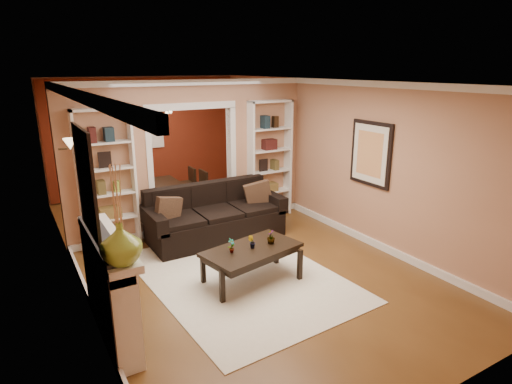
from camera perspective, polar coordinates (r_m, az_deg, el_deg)
floor at (r=7.21m, az=-4.43°, el=-7.49°), size 8.00×8.00×0.00m
ceiling at (r=6.59m, az=-4.96°, el=14.50°), size 8.00×8.00×0.00m
wall_back at (r=10.46m, az=-14.42°, el=7.30°), size 8.00×0.00×8.00m
wall_front at (r=3.79m, az=23.28°, el=-9.38°), size 8.00×0.00×8.00m
wall_left at (r=6.17m, az=-23.81°, el=0.31°), size 0.00×8.00×8.00m
wall_right at (r=7.99m, az=10.03°, el=4.87°), size 0.00×8.00×8.00m
partition_wall at (r=7.85m, az=-8.54°, el=4.73°), size 4.50×0.15×2.70m
red_back_panel at (r=10.43m, az=-14.36°, el=7.12°), size 4.44×0.04×2.64m
dining_window at (r=10.36m, az=-14.39°, el=8.34°), size 0.78×0.03×0.98m
area_rug at (r=6.30m, az=-2.23°, el=-11.11°), size 2.60×3.51×0.01m
sofa at (r=7.45m, az=-5.42°, el=-2.83°), size 2.39×1.03×0.93m
pillow_left at (r=7.07m, az=-11.62°, el=-2.41°), size 0.45×0.21×0.43m
pillow_right at (r=7.74m, az=0.28°, el=-0.29°), size 0.48×0.26×0.46m
coffee_table at (r=6.05m, az=-0.56°, el=-9.67°), size 1.45×0.98×0.51m
plant_left at (r=5.76m, az=-3.28°, el=-7.16°), size 0.13×0.12×0.21m
plant_center at (r=5.91m, az=-0.57°, el=-6.69°), size 0.12×0.12×0.18m
plant_right at (r=6.05m, az=2.00°, el=-5.99°), size 0.16×0.16×0.20m
bookshelf_left at (r=7.31m, az=-19.27°, el=1.51°), size 0.90×0.30×2.30m
bookshelf_right at (r=8.43m, az=1.77°, el=4.33°), size 0.90×0.30×2.30m
fireplace at (r=5.07m, az=-18.70°, el=-11.92°), size 0.32×1.70×1.16m
vase at (r=4.12m, az=-17.58°, el=-6.55°), size 0.46×0.46×0.40m
mirror at (r=4.62m, az=-21.76°, el=1.27°), size 0.03×0.95×1.10m
wall_sconce at (r=6.62m, az=-24.05°, el=5.57°), size 0.18×0.18×0.22m
framed_art at (r=7.21m, az=15.01°, el=4.94°), size 0.04×0.85×1.05m
dining_table at (r=9.33m, az=-12.00°, el=-0.51°), size 1.46×0.81×0.51m
dining_chair_nw at (r=8.86m, az=-14.78°, el=-0.64°), size 0.50×0.50×0.80m
dining_chair_ne at (r=9.20m, az=-8.21°, el=0.39°), size 0.44×0.44×0.80m
dining_chair_sw at (r=9.41m, az=-15.83°, el=0.56°), size 0.55×0.55×0.89m
dining_chair_se at (r=9.74m, az=-9.56°, el=1.07°), size 0.44×0.44×0.75m
chandelier at (r=9.14m, az=-12.35°, el=10.43°), size 0.50×0.50×0.30m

